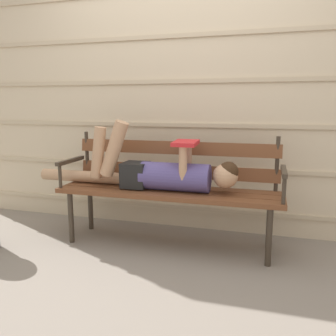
% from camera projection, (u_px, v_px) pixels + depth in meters
% --- Properties ---
extents(ground_plane, '(12.00, 12.00, 0.00)m').
position_uv_depth(ground_plane, '(161.00, 254.00, 2.69)').
color(ground_plane, gray).
extents(house_siding, '(4.61, 0.08, 2.30)m').
position_uv_depth(house_siding, '(183.00, 103.00, 3.13)').
color(house_siding, beige).
rests_on(house_siding, ground).
extents(park_bench, '(1.80, 0.44, 0.90)m').
position_uv_depth(park_bench, '(170.00, 183.00, 2.85)').
color(park_bench, brown).
rests_on(park_bench, ground).
extents(reclining_person, '(1.74, 0.26, 0.56)m').
position_uv_depth(reclining_person, '(157.00, 171.00, 2.79)').
color(reclining_person, '#514784').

